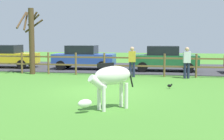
% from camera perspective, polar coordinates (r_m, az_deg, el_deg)
% --- Properties ---
extents(ground_plane, '(60.00, 60.00, 0.00)m').
position_cam_1_polar(ground_plane, '(12.78, -1.88, -3.79)').
color(ground_plane, '#47842D').
extents(parking_asphalt, '(28.00, 7.40, 0.05)m').
position_cam_1_polar(parking_asphalt, '(21.86, 3.59, 0.38)').
color(parking_asphalt, '#38383D').
rests_on(parking_asphalt, ground_plane).
extents(paddock_fence, '(21.79, 0.11, 1.27)m').
position_cam_1_polar(paddock_fence, '(17.58, 1.26, 1.27)').
color(paddock_fence, brown).
rests_on(paddock_fence, ground_plane).
extents(bare_tree, '(1.13, 1.28, 3.80)m').
position_cam_1_polar(bare_tree, '(18.96, -14.35, 5.58)').
color(bare_tree, '#513A23').
rests_on(bare_tree, ground_plane).
extents(zebra, '(1.53, 1.48, 1.41)m').
position_cam_1_polar(zebra, '(9.43, -0.29, -1.62)').
color(zebra, white).
rests_on(zebra, ground_plane).
extents(crow_on_grass, '(0.21, 0.10, 0.20)m').
position_cam_1_polar(crow_on_grass, '(13.54, 10.37, -2.78)').
color(crow_on_grass, black).
rests_on(crow_on_grass, ground_plane).
extents(parked_car_green, '(4.05, 1.97, 1.56)m').
position_cam_1_polar(parked_car_green, '(19.85, 9.49, 2.11)').
color(parked_car_green, '#236B38').
rests_on(parked_car_green, parking_asphalt).
extents(parked_car_blue, '(4.06, 2.01, 1.56)m').
position_cam_1_polar(parked_car_blue, '(20.82, -5.13, 2.35)').
color(parked_car_blue, '#2D4CAD').
rests_on(parked_car_blue, parking_asphalt).
extents(parked_car_yellow, '(4.08, 2.04, 1.56)m').
position_cam_1_polar(parked_car_yellow, '(22.95, -18.35, 2.41)').
color(parked_car_yellow, yellow).
rests_on(parked_car_yellow, parking_asphalt).
extents(visitor_left_of_tree, '(0.39, 0.28, 1.64)m').
position_cam_1_polar(visitor_left_of_tree, '(16.88, 13.34, 1.56)').
color(visitor_left_of_tree, '#232847').
rests_on(visitor_left_of_tree, ground_plane).
extents(visitor_right_of_tree, '(0.36, 0.22, 1.64)m').
position_cam_1_polar(visitor_right_of_tree, '(17.03, 3.64, 1.75)').
color(visitor_right_of_tree, '#232847').
rests_on(visitor_right_of_tree, ground_plane).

